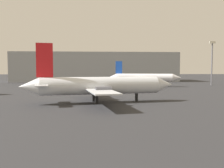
{
  "coord_description": "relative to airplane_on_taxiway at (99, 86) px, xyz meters",
  "views": [
    {
      "loc": [
        -2.15,
        -10.83,
        6.47
      ],
      "look_at": [
        1.77,
        49.27,
        2.77
      ],
      "focal_mm": 38.9,
      "sensor_mm": 36.0,
      "label": 1
    }
  ],
  "objects": [
    {
      "name": "airplane_on_taxiway",
      "position": [
        0.0,
        0.0,
        0.0
      ],
      "size": [
        30.24,
        24.54,
        11.21
      ],
      "rotation": [
        0.0,
        0.0,
        0.17
      ],
      "color": "silver",
      "rests_on": "ground_plane"
    },
    {
      "name": "airplane_far_left",
      "position": [
        17.0,
        43.22,
        0.07
      ],
      "size": [
        26.59,
        19.6,
        9.47
      ],
      "rotation": [
        0.0,
        0.0,
        -0.31
      ],
      "color": "white",
      "rests_on": "ground_plane"
    },
    {
      "name": "light_mast_right",
      "position": [
        45.77,
        48.11,
        6.72
      ],
      "size": [
        2.4,
        0.5,
        17.57
      ],
      "color": "slate",
      "rests_on": "ground_plane"
    },
    {
      "name": "terminal_building",
      "position": [
        -0.78,
        86.4,
        4.21
      ],
      "size": [
        84.36,
        27.2,
        15.02
      ],
      "primitive_type": "cube",
      "color": "#999EA3",
      "rests_on": "ground_plane"
    }
  ]
}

